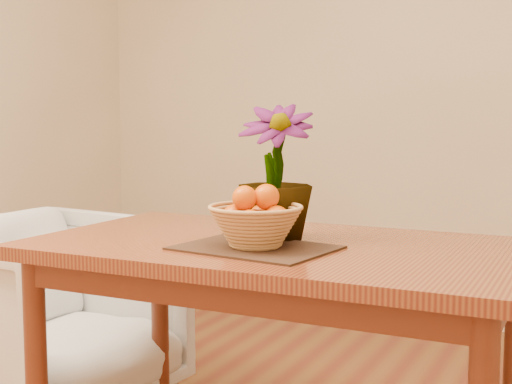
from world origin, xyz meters
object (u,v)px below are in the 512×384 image
at_px(wicker_basket, 256,228).
at_px(potted_plant, 275,172).
at_px(armchair, 49,306).
at_px(table, 278,272).

height_order(wicker_basket, potted_plant, potted_plant).
bearing_deg(potted_plant, wicker_basket, -100.52).
height_order(potted_plant, armchair, potted_plant).
relative_size(wicker_basket, armchair, 0.32).
bearing_deg(wicker_basket, armchair, 163.95).
height_order(table, wicker_basket, wicker_basket).
distance_m(potted_plant, armchair, 1.13).
bearing_deg(wicker_basket, potted_plant, 95.75).
xyz_separation_m(wicker_basket, armchair, (-1.00, 0.29, -0.40)).
bearing_deg(armchair, wicker_basket, -99.09).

